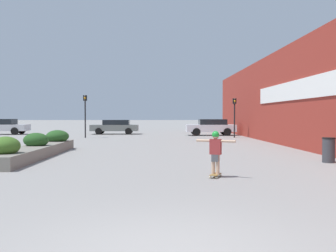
# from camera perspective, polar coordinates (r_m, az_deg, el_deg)

# --- Properties ---
(building_wall_right) EXTENTS (0.67, 42.48, 5.89)m
(building_wall_right) POSITION_cam_1_polar(r_m,az_deg,el_deg) (23.32, 18.00, 4.34)
(building_wall_right) COLOR maroon
(building_wall_right) RESTS_ON ground_plane
(planter_box) EXTENTS (1.31, 8.85, 1.06)m
(planter_box) POSITION_cam_1_polar(r_m,az_deg,el_deg) (17.37, -19.38, -3.17)
(planter_box) COLOR slate
(planter_box) RESTS_ON ground_plane
(skateboard) EXTENTS (0.45, 0.62, 0.10)m
(skateboard) POSITION_cam_1_polar(r_m,az_deg,el_deg) (11.04, 7.25, -7.42)
(skateboard) COLOR olive
(skateboard) RESTS_ON ground_plane
(skateboarder) EXTENTS (1.09, 0.57, 1.25)m
(skateboarder) POSITION_cam_1_polar(r_m,az_deg,el_deg) (10.94, 7.26, -3.35)
(skateboarder) COLOR tan
(skateboarder) RESTS_ON skateboard
(trash_bin) EXTENTS (0.49, 0.49, 0.96)m
(trash_bin) POSITION_cam_1_polar(r_m,az_deg,el_deg) (15.57, 23.28, -3.38)
(trash_bin) COLOR #38383D
(trash_bin) RESTS_ON ground_plane
(car_leftmost) EXTENTS (4.45, 1.98, 1.48)m
(car_leftmost) POSITION_cam_1_polar(r_m,az_deg,el_deg) (39.25, 21.32, -0.01)
(car_leftmost) COLOR #BCBCC1
(car_leftmost) RESTS_ON ground_plane
(car_center_left) EXTENTS (4.69, 1.97, 1.48)m
(car_center_left) POSITION_cam_1_polar(r_m,az_deg,el_deg) (39.11, -23.93, -0.02)
(car_center_left) COLOR #BCBCC1
(car_center_left) RESTS_ON ground_plane
(car_center_right) EXTENTS (4.43, 2.02, 1.47)m
(car_center_right) POSITION_cam_1_polar(r_m,az_deg,el_deg) (34.27, 6.57, -0.10)
(car_center_right) COLOR silver
(car_center_right) RESTS_ON ground_plane
(car_rightmost) EXTENTS (4.56, 1.94, 1.38)m
(car_rightmost) POSITION_cam_1_polar(r_m,az_deg,el_deg) (36.71, -8.07, -0.08)
(car_rightmost) COLOR slate
(car_rightmost) RESTS_ON ground_plane
(traffic_light_left) EXTENTS (0.28, 0.30, 3.45)m
(traffic_light_left) POSITION_cam_1_polar(r_m,az_deg,el_deg) (30.99, -12.51, 2.58)
(traffic_light_left) COLOR black
(traffic_light_left) RESTS_ON ground_plane
(traffic_light_right) EXTENTS (0.28, 0.30, 3.21)m
(traffic_light_right) POSITION_cam_1_polar(r_m,az_deg,el_deg) (31.02, 10.10, 2.33)
(traffic_light_right) COLOR black
(traffic_light_right) RESTS_ON ground_plane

